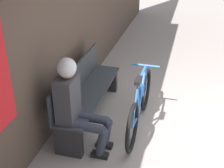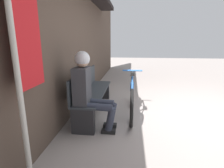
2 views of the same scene
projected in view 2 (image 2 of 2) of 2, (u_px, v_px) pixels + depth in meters
ground_plane at (193, 116)px, 3.34m from camera, size 24.00×24.00×0.00m
storefront_wall at (69, 26)px, 3.19m from camera, size 12.00×0.56×3.20m
park_bench_near at (92, 93)px, 3.47m from camera, size 1.82×0.42×0.84m
bicycle at (132, 97)px, 3.36m from camera, size 1.66×0.40×0.88m
person_seated at (88, 87)px, 2.70m from camera, size 0.34×0.65×1.26m
banner_pole at (23, 39)px, 1.55m from camera, size 0.45×0.05×2.22m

